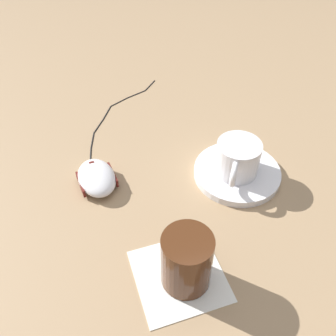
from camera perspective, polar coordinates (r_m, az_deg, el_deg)
ground_plane at (r=0.64m, az=2.46°, el=-6.70°), size 3.00×3.00×0.00m
saucer at (r=0.70m, az=10.46°, el=-0.69°), size 0.16×0.16×0.01m
coffee_cup at (r=0.67m, az=10.53°, el=1.41°), size 0.10×0.08×0.06m
computer_mouse at (r=0.68m, az=-10.82°, el=-1.44°), size 0.11×0.08×0.03m
mouse_cable at (r=0.85m, az=-8.07°, el=8.04°), size 0.27×0.19×0.00m
napkin_under_glass at (r=0.57m, az=1.74°, el=-16.07°), size 0.13×0.13×0.00m
drinking_glass at (r=0.53m, az=2.85°, el=-13.90°), size 0.07×0.07×0.09m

